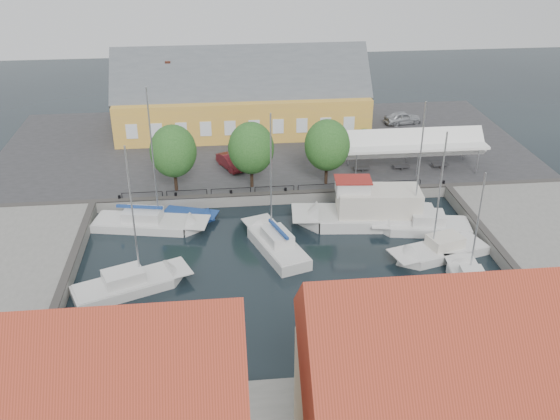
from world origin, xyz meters
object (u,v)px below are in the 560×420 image
at_px(west_boat_a, 148,225).
at_px(launch_sw, 89,357).
at_px(launch_nw, 189,217).
at_px(east_boat_c, 471,287).
at_px(warehouse, 237,100).
at_px(center_sailboat, 276,246).
at_px(west_boat_c, 129,286).
at_px(trawler, 371,213).
at_px(car_red, 231,162).
at_px(east_boat_a, 423,227).
at_px(tent_canopy, 413,144).
at_px(car_silver, 403,118).
at_px(east_boat_b, 440,252).

height_order(west_boat_a, launch_sw, west_boat_a).
bearing_deg(launch_nw, east_boat_c, -33.47).
xyz_separation_m(warehouse, center_sailboat, (1.83, -26.42, -4.06)).
bearing_deg(center_sailboat, east_boat_c, -27.97).
distance_m(west_boat_c, launch_nw, 11.54).
relative_size(center_sailboat, west_boat_c, 1.02).
distance_m(trawler, launch_nw, 15.88).
bearing_deg(car_red, east_boat_a, -62.98).
height_order(warehouse, tent_canopy, warehouse).
xyz_separation_m(car_silver, car_red, (-20.78, -11.26, -0.07)).
height_order(trawler, west_boat_c, west_boat_c).
distance_m(trawler, east_boat_a, 4.54).
height_order(launch_sw, launch_nw, launch_sw).
xyz_separation_m(center_sailboat, east_boat_c, (13.40, -7.11, -0.11)).
distance_m(car_red, launch_nw, 9.42).
relative_size(tent_canopy, launch_sw, 2.74).
distance_m(car_silver, trawler, 24.19).
distance_m(west_boat_c, launch_sw, 7.50).
xyz_separation_m(east_boat_c, west_boat_a, (-23.87, 12.02, 0.01)).
xyz_separation_m(west_boat_c, launch_nw, (4.01, 10.83, -0.17)).
height_order(east_boat_a, east_boat_c, east_boat_a).
height_order(trawler, east_boat_a, east_boat_a).
bearing_deg(east_boat_a, east_boat_b, -88.45).
bearing_deg(car_silver, center_sailboat, 135.25).
height_order(center_sailboat, west_boat_c, center_sailboat).
xyz_separation_m(west_boat_a, launch_nw, (3.42, 1.50, -0.18)).
height_order(trawler, launch_nw, trawler).
relative_size(warehouse, tent_canopy, 2.04).
xyz_separation_m(car_red, center_sailboat, (3.03, -14.77, -1.32)).
relative_size(car_red, west_boat_a, 0.32).
bearing_deg(center_sailboat, car_silver, 55.70).
height_order(car_red, east_boat_a, east_boat_a).
bearing_deg(car_silver, west_boat_a, 116.36).
bearing_deg(center_sailboat, west_boat_a, 154.89).
bearing_deg(car_red, trawler, -67.65).
bearing_deg(trawler, launch_nw, 170.05).
height_order(east_boat_c, launch_sw, east_boat_c).
bearing_deg(car_red, warehouse, 60.25).
relative_size(east_boat_b, west_boat_a, 0.85).
distance_m(center_sailboat, launch_nw, 9.53).
relative_size(warehouse, car_red, 6.92).
height_order(warehouse, launch_nw, warehouse).
bearing_deg(east_boat_a, west_boat_c, -164.93).
bearing_deg(launch_sw, west_boat_c, 76.86).
bearing_deg(west_boat_a, tent_canopy, 16.87).
height_order(car_red, west_boat_c, west_boat_c).
bearing_deg(tent_canopy, trawler, -124.87).
bearing_deg(east_boat_a, center_sailboat, -171.16).
xyz_separation_m(tent_canopy, east_boat_a, (-2.06, -10.58, -3.42)).
xyz_separation_m(car_silver, east_boat_b, (-4.93, -28.21, -1.49)).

